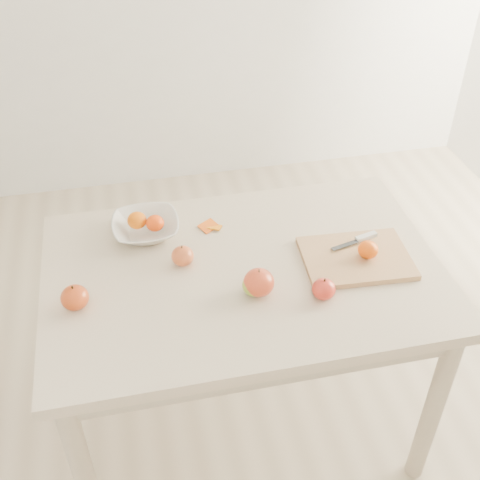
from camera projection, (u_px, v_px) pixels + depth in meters
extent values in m
plane|color=#C6B293|center=(243.00, 417.00, 2.28)|extent=(3.50, 3.50, 0.00)
cube|color=beige|center=(243.00, 273.00, 1.83)|extent=(1.20, 0.80, 0.04)
cylinder|color=#BCAA8E|center=(82.00, 310.00, 2.23)|extent=(0.06, 0.06, 0.71)
cylinder|color=#BCAA8E|center=(356.00, 269.00, 2.41)|extent=(0.06, 0.06, 0.71)
cylinder|color=#BCAA8E|center=(84.00, 475.00, 1.71)|extent=(0.06, 0.06, 0.71)
cylinder|color=#BCAA8E|center=(434.00, 408.00, 1.89)|extent=(0.06, 0.06, 0.71)
cube|color=tan|center=(356.00, 258.00, 1.84)|extent=(0.34, 0.26, 0.02)
ellipsoid|color=#D75C07|center=(368.00, 250.00, 1.82)|extent=(0.06, 0.06, 0.05)
imported|color=silver|center=(146.00, 228.00, 1.94)|extent=(0.21, 0.21, 0.05)
ellipsoid|color=orange|center=(137.00, 220.00, 1.92)|extent=(0.06, 0.06, 0.05)
ellipsoid|color=#E44008|center=(155.00, 223.00, 1.91)|extent=(0.06, 0.06, 0.05)
cube|color=#CA4E0E|center=(209.00, 227.00, 1.98)|extent=(0.07, 0.07, 0.01)
cube|color=orange|center=(214.00, 228.00, 1.98)|extent=(0.06, 0.05, 0.01)
cube|color=silver|center=(366.00, 237.00, 1.90)|extent=(0.08, 0.04, 0.01)
cube|color=#393C41|center=(345.00, 245.00, 1.87)|extent=(0.10, 0.04, 0.00)
ellipsoid|color=olive|center=(254.00, 285.00, 1.71)|extent=(0.07, 0.07, 0.06)
ellipsoid|color=#A51623|center=(324.00, 289.00, 1.70)|extent=(0.07, 0.07, 0.06)
ellipsoid|color=maroon|center=(75.00, 298.00, 1.67)|extent=(0.08, 0.08, 0.07)
ellipsoid|color=#A62F1D|center=(183.00, 256.00, 1.82)|extent=(0.07, 0.07, 0.06)
ellipsoid|color=#A60914|center=(259.00, 282.00, 1.71)|extent=(0.09, 0.09, 0.08)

